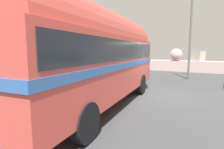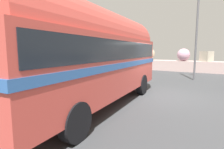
# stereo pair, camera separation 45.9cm
# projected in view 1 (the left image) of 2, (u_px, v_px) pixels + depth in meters

# --- Properties ---
(ground) EXTENTS (32.00, 26.00, 0.02)m
(ground) POSITION_uv_depth(u_px,v_px,m) (155.00, 95.00, 8.74)
(ground) COLOR #3B3D3F
(breakwater) EXTENTS (31.36, 2.19, 2.50)m
(breakwater) POSITION_uv_depth(u_px,v_px,m) (187.00, 64.00, 18.86)
(breakwater) COLOR #C0A39E
(breakwater) RESTS_ON ground
(vintage_coach) EXTENTS (3.27, 8.78, 3.70)m
(vintage_coach) POSITION_uv_depth(u_px,v_px,m) (96.00, 53.00, 6.75)
(vintage_coach) COLOR black
(vintage_coach) RESTS_ON ground
(second_coach) EXTENTS (3.83, 8.87, 3.70)m
(second_coach) POSITION_uv_depth(u_px,v_px,m) (25.00, 52.00, 9.98)
(second_coach) COLOR black
(second_coach) RESTS_ON ground
(lamp_post) EXTENTS (1.28, 0.24, 6.69)m
(lamp_post) POSITION_uv_depth(u_px,v_px,m) (193.00, 28.00, 12.96)
(lamp_post) COLOR #5B5B60
(lamp_post) RESTS_ON ground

